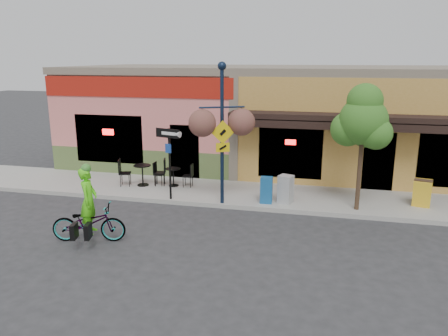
% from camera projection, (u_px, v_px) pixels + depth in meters
% --- Properties ---
extents(ground, '(90.00, 90.00, 0.00)m').
position_uv_depth(ground, '(242.00, 215.00, 13.92)').
color(ground, '#2D2D30').
rests_on(ground, ground).
extents(sidewalk, '(24.00, 3.00, 0.15)m').
position_uv_depth(sidewalk, '(252.00, 195.00, 15.79)').
color(sidewalk, '#9E9B93').
rests_on(sidewalk, ground).
extents(curb, '(24.00, 0.12, 0.15)m').
position_uv_depth(curb, '(245.00, 208.00, 14.42)').
color(curb, '#A8A59E').
rests_on(curb, ground).
extents(building, '(18.20, 8.20, 4.50)m').
position_uv_depth(building, '(272.00, 115.00, 20.44)').
color(building, '#E57671').
rests_on(building, ground).
extents(bicycle, '(2.10, 1.13, 1.05)m').
position_uv_depth(bicycle, '(89.00, 223.00, 11.88)').
color(bicycle, maroon).
rests_on(bicycle, ground).
extents(cyclist_rider, '(0.58, 0.75, 1.83)m').
position_uv_depth(cyclist_rider, '(89.00, 210.00, 11.77)').
color(cyclist_rider, '#58ED19').
rests_on(cyclist_rider, ground).
extents(lamp_post, '(1.59, 1.14, 4.64)m').
position_uv_depth(lamp_post, '(222.00, 135.00, 14.10)').
color(lamp_post, '#111F36').
rests_on(lamp_post, sidewalk).
extents(one_way_sign, '(0.96, 0.45, 2.46)m').
position_uv_depth(one_way_sign, '(170.00, 164.00, 14.78)').
color(one_way_sign, black).
rests_on(one_way_sign, sidewalk).
extents(cafe_set_left, '(1.91, 1.32, 1.04)m').
position_uv_depth(cafe_set_left, '(142.00, 172.00, 16.54)').
color(cafe_set_left, black).
rests_on(cafe_set_left, sidewalk).
extents(cafe_set_right, '(1.52, 0.79, 0.90)m').
position_uv_depth(cafe_set_right, '(173.00, 174.00, 16.49)').
color(cafe_set_right, black).
rests_on(cafe_set_right, sidewalk).
extents(newspaper_box_blue, '(0.42, 0.38, 0.88)m').
position_uv_depth(newspaper_box_blue, '(266.00, 190.00, 14.59)').
color(newspaper_box_blue, '#185995').
rests_on(newspaper_box_blue, sidewalk).
extents(newspaper_box_grey, '(0.55, 0.52, 0.94)m').
position_uv_depth(newspaper_box_grey, '(286.00, 189.00, 14.58)').
color(newspaper_box_grey, '#A8A8A8').
rests_on(newspaper_box_grey, sidewalk).
extents(street_tree, '(1.72, 1.72, 4.05)m').
position_uv_depth(street_tree, '(361.00, 148.00, 13.56)').
color(street_tree, '#3D7A26').
rests_on(street_tree, sidewalk).
extents(sandwich_board, '(0.63, 0.52, 0.91)m').
position_uv_depth(sandwich_board, '(422.00, 195.00, 14.04)').
color(sandwich_board, yellow).
rests_on(sandwich_board, sidewalk).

